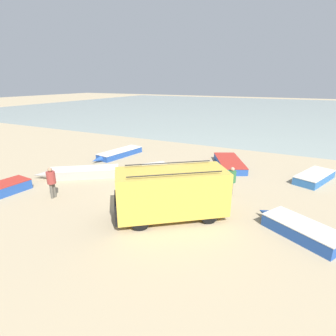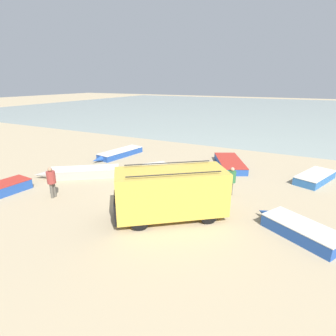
{
  "view_description": "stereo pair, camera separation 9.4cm",
  "coord_description": "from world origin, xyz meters",
  "px_view_note": "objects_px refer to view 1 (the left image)",
  "views": [
    {
      "loc": [
        6.47,
        -12.41,
        6.13
      ],
      "look_at": [
        -0.5,
        1.33,
        1.0
      ],
      "focal_mm": 28.0,
      "sensor_mm": 36.0,
      "label": 1
    },
    {
      "loc": [
        6.55,
        -12.37,
        6.13
      ],
      "look_at": [
        -0.5,
        1.33,
        1.0
      ],
      "focal_mm": 28.0,
      "sensor_mm": 36.0,
      "label": 2
    }
  ],
  "objects_px": {
    "fisherman_1": "(232,179)",
    "fishing_rowboat_2": "(315,177)",
    "parked_van": "(171,192)",
    "fishing_rowboat_6": "(300,229)",
    "fishing_rowboat_5": "(119,153)",
    "fisherman_0": "(51,180)",
    "fishing_rowboat_3": "(160,173)",
    "fishing_rowboat_1": "(229,163)",
    "fishing_rowboat_0": "(81,173)"
  },
  "relations": [
    {
      "from": "fisherman_1",
      "to": "fishing_rowboat_2",
      "type": "bearing_deg",
      "value": -129.25
    },
    {
      "from": "fishing_rowboat_2",
      "to": "fisherman_1",
      "type": "distance_m",
      "value": 6.45
    },
    {
      "from": "parked_van",
      "to": "fisherman_1",
      "type": "relative_size",
      "value": 3.13
    },
    {
      "from": "parked_van",
      "to": "fishing_rowboat_6",
      "type": "xyz_separation_m",
      "value": [
        5.47,
        1.05,
        -0.99
      ]
    },
    {
      "from": "fishing_rowboat_5",
      "to": "fishing_rowboat_6",
      "type": "distance_m",
      "value": 15.47
    },
    {
      "from": "fishing_rowboat_2",
      "to": "fishing_rowboat_6",
      "type": "distance_m",
      "value": 7.47
    },
    {
      "from": "fisherman_0",
      "to": "fishing_rowboat_3",
      "type": "bearing_deg",
      "value": -125.38
    },
    {
      "from": "parked_van",
      "to": "fishing_rowboat_3",
      "type": "bearing_deg",
      "value": -93.38
    },
    {
      "from": "parked_van",
      "to": "fishing_rowboat_1",
      "type": "xyz_separation_m",
      "value": [
        0.45,
        9.02,
        -1.02
      ]
    },
    {
      "from": "fisherman_0",
      "to": "fishing_rowboat_1",
      "type": "bearing_deg",
      "value": -126.32
    },
    {
      "from": "fishing_rowboat_2",
      "to": "fishing_rowboat_1",
      "type": "bearing_deg",
      "value": 106.6
    },
    {
      "from": "fishing_rowboat_1",
      "to": "fishing_rowboat_5",
      "type": "xyz_separation_m",
      "value": [
        -9.08,
        -1.61,
        -0.0
      ]
    },
    {
      "from": "fishing_rowboat_0",
      "to": "fishing_rowboat_1",
      "type": "distance_m",
      "value": 10.73
    },
    {
      "from": "fishing_rowboat_2",
      "to": "fisherman_1",
      "type": "relative_size",
      "value": 2.47
    },
    {
      "from": "fishing_rowboat_1",
      "to": "fishing_rowboat_6",
      "type": "bearing_deg",
      "value": -174.12
    },
    {
      "from": "fishing_rowboat_0",
      "to": "fisherman_1",
      "type": "relative_size",
      "value": 2.96
    },
    {
      "from": "fishing_rowboat_0",
      "to": "fishing_rowboat_5",
      "type": "relative_size",
      "value": 0.96
    },
    {
      "from": "fishing_rowboat_0",
      "to": "fisherman_0",
      "type": "height_order",
      "value": "fisherman_0"
    },
    {
      "from": "fishing_rowboat_0",
      "to": "fishing_rowboat_6",
      "type": "height_order",
      "value": "fishing_rowboat_0"
    },
    {
      "from": "parked_van",
      "to": "fishing_rowboat_2",
      "type": "relative_size",
      "value": 1.27
    },
    {
      "from": "parked_van",
      "to": "fisherman_1",
      "type": "bearing_deg",
      "value": -154.82
    },
    {
      "from": "fishing_rowboat_6",
      "to": "fisherman_1",
      "type": "relative_size",
      "value": 2.19
    },
    {
      "from": "fishing_rowboat_0",
      "to": "fisherman_0",
      "type": "bearing_deg",
      "value": 72.62
    },
    {
      "from": "fishing_rowboat_1",
      "to": "fisherman_0",
      "type": "relative_size",
      "value": 2.95
    },
    {
      "from": "fishing_rowboat_1",
      "to": "parked_van",
      "type": "bearing_deg",
      "value": 150.86
    },
    {
      "from": "parked_van",
      "to": "fishing_rowboat_0",
      "type": "xyz_separation_m",
      "value": [
        -7.79,
        2.16,
        -0.97
      ]
    },
    {
      "from": "fishing_rowboat_0",
      "to": "fishing_rowboat_3",
      "type": "distance_m",
      "value": 5.31
    },
    {
      "from": "parked_van",
      "to": "fishing_rowboat_2",
      "type": "xyz_separation_m",
      "value": [
        6.2,
        8.48,
        -1.01
      ]
    },
    {
      "from": "fishing_rowboat_0",
      "to": "parked_van",
      "type": "bearing_deg",
      "value": 128.65
    },
    {
      "from": "fishing_rowboat_1",
      "to": "fisherman_1",
      "type": "relative_size",
      "value": 3.08
    },
    {
      "from": "fishing_rowboat_0",
      "to": "fishing_rowboat_6",
      "type": "distance_m",
      "value": 13.3
    },
    {
      "from": "fishing_rowboat_6",
      "to": "fishing_rowboat_0",
      "type": "bearing_deg",
      "value": 25.44
    },
    {
      "from": "fishing_rowboat_6",
      "to": "fisherman_0",
      "type": "xyz_separation_m",
      "value": [
        -12.2,
        -2.05,
        0.76
      ]
    },
    {
      "from": "fishing_rowboat_5",
      "to": "fisherman_0",
      "type": "height_order",
      "value": "fisherman_0"
    },
    {
      "from": "fishing_rowboat_1",
      "to": "fishing_rowboat_5",
      "type": "relative_size",
      "value": 1.0
    },
    {
      "from": "fishing_rowboat_2",
      "to": "fishing_rowboat_3",
      "type": "relative_size",
      "value": 1.12
    },
    {
      "from": "fishing_rowboat_6",
      "to": "parked_van",
      "type": "bearing_deg",
      "value": 41.07
    },
    {
      "from": "fishing_rowboat_2",
      "to": "fisherman_1",
      "type": "height_order",
      "value": "fisherman_1"
    },
    {
      "from": "fishing_rowboat_0",
      "to": "fisherman_1",
      "type": "bearing_deg",
      "value": 153.22
    },
    {
      "from": "fishing_rowboat_1",
      "to": "fisherman_0",
      "type": "bearing_deg",
      "value": 118.08
    },
    {
      "from": "fisherman_0",
      "to": "fisherman_1",
      "type": "bearing_deg",
      "value": -152.1
    },
    {
      "from": "fishing_rowboat_0",
      "to": "fisherman_0",
      "type": "xyz_separation_m",
      "value": [
        1.06,
        -3.16,
        0.74
      ]
    },
    {
      "from": "fishing_rowboat_2",
      "to": "fishing_rowboat_3",
      "type": "height_order",
      "value": "fishing_rowboat_3"
    },
    {
      "from": "fisherman_0",
      "to": "parked_van",
      "type": "bearing_deg",
      "value": -172.2
    },
    {
      "from": "fishing_rowboat_3",
      "to": "parked_van",
      "type": "bearing_deg",
      "value": 162.15
    },
    {
      "from": "fishing_rowboat_2",
      "to": "fishing_rowboat_3",
      "type": "bearing_deg",
      "value": 135.85
    },
    {
      "from": "parked_van",
      "to": "fishing_rowboat_1",
      "type": "bearing_deg",
      "value": -130.35
    },
    {
      "from": "parked_van",
      "to": "fishing_rowboat_5",
      "type": "relative_size",
      "value": 1.02
    },
    {
      "from": "fishing_rowboat_0",
      "to": "fisherman_0",
      "type": "distance_m",
      "value": 3.41
    },
    {
      "from": "fishing_rowboat_5",
      "to": "fishing_rowboat_6",
      "type": "relative_size",
      "value": 1.41
    }
  ]
}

